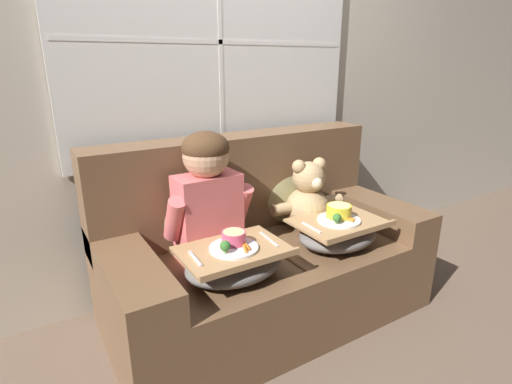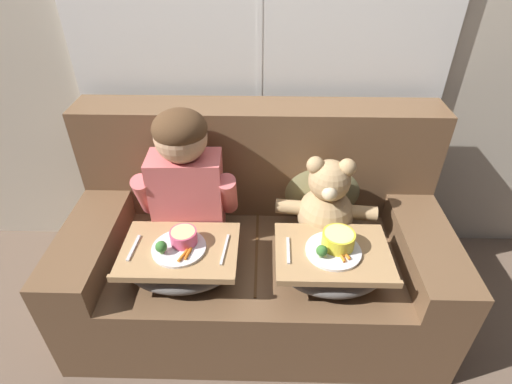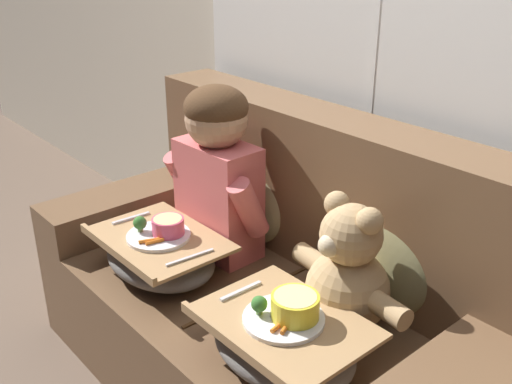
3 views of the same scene
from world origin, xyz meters
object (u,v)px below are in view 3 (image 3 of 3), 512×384
(throw_pillow_behind_child, at_px, (254,191))
(teddy_bear, at_px, (347,276))
(lap_tray_teddy, at_px, (283,339))
(lap_tray_child, at_px, (160,254))
(couch, at_px, (277,301))
(throw_pillow_behind_teddy, at_px, (385,252))
(child_figure, at_px, (217,164))

(throw_pillow_behind_child, distance_m, teddy_bear, 0.63)
(lap_tray_teddy, bearing_deg, lap_tray_child, -179.97)
(couch, distance_m, lap_tray_teddy, 0.43)
(throw_pillow_behind_teddy, xyz_separation_m, teddy_bear, (-0.00, -0.17, -0.01))
(couch, bearing_deg, child_figure, -178.09)
(lap_tray_teddy, bearing_deg, throw_pillow_behind_teddy, 90.09)
(teddy_bear, bearing_deg, throw_pillow_behind_teddy, 89.79)
(throw_pillow_behind_teddy, xyz_separation_m, lap_tray_child, (-0.61, -0.42, -0.11))
(couch, xyz_separation_m, throw_pillow_behind_child, (-0.31, 0.16, 0.26))
(throw_pillow_behind_child, distance_m, child_figure, 0.23)
(couch, relative_size, throw_pillow_behind_child, 4.03)
(throw_pillow_behind_teddy, distance_m, teddy_bear, 0.17)
(couch, bearing_deg, teddy_bear, -2.78)
(throw_pillow_behind_teddy, xyz_separation_m, child_figure, (-0.61, -0.17, 0.15))
(teddy_bear, height_order, lap_tray_teddy, teddy_bear)
(throw_pillow_behind_child, xyz_separation_m, lap_tray_child, (0.00, -0.42, -0.11))
(throw_pillow_behind_teddy, height_order, lap_tray_teddy, throw_pillow_behind_teddy)
(throw_pillow_behind_teddy, relative_size, lap_tray_child, 0.88)
(lap_tray_child, bearing_deg, throw_pillow_behind_child, 90.04)
(couch, distance_m, throw_pillow_behind_child, 0.43)
(teddy_bear, distance_m, lap_tray_teddy, 0.27)
(couch, bearing_deg, lap_tray_child, -139.03)
(throw_pillow_behind_child, bearing_deg, teddy_bear, -15.84)
(teddy_bear, bearing_deg, lap_tray_teddy, -89.70)
(child_figure, height_order, lap_tray_teddy, child_figure)
(lap_tray_teddy, bearing_deg, child_figure, 157.40)
(couch, relative_size, child_figure, 2.69)
(child_figure, relative_size, lap_tray_child, 1.33)
(couch, distance_m, throw_pillow_behind_teddy, 0.43)
(throw_pillow_behind_teddy, bearing_deg, child_figure, -164.58)
(child_figure, height_order, teddy_bear, child_figure)
(throw_pillow_behind_child, relative_size, lap_tray_teddy, 0.91)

